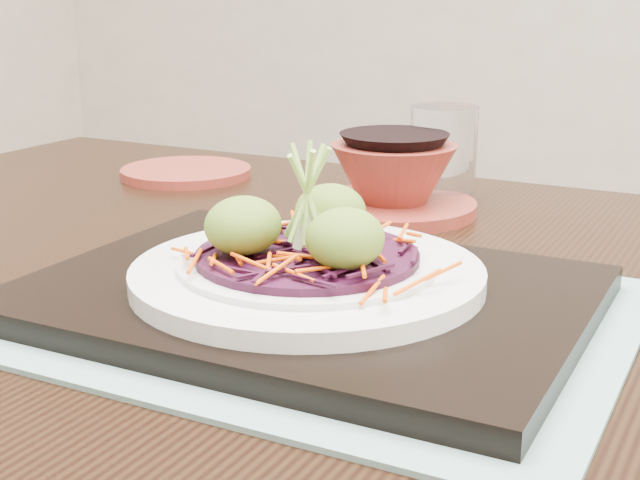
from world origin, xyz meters
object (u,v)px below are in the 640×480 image
at_px(serving_tray, 307,295).
at_px(white_plate, 307,273).
at_px(water_glass, 443,154).
at_px(dining_table, 321,403).
at_px(terracotta_side_plate, 186,172).
at_px(terracotta_bowl_set, 393,183).

height_order(serving_tray, white_plate, white_plate).
relative_size(white_plate, water_glass, 2.46).
relative_size(serving_tray, white_plate, 1.54).
distance_m(dining_table, terracotta_side_plate, 0.42).
bearing_deg(dining_table, water_glass, 92.27).
relative_size(serving_tray, terracotta_bowl_set, 2.14).
relative_size(dining_table, white_plate, 5.33).
xyz_separation_m(white_plate, terracotta_side_plate, (-0.32, 0.33, -0.02)).
distance_m(white_plate, terracotta_bowl_set, 0.28).
bearing_deg(terracotta_side_plate, serving_tray, -46.62).
distance_m(terracotta_side_plate, terracotta_bowl_set, 0.28).
distance_m(dining_table, serving_tray, 0.13).
relative_size(serving_tray, terracotta_side_plate, 2.45).
xyz_separation_m(serving_tray, water_glass, (-0.02, 0.35, 0.04)).
height_order(serving_tray, terracotta_side_plate, serving_tray).
relative_size(dining_table, water_glass, 13.13).
height_order(terracotta_side_plate, water_glass, water_glass).
bearing_deg(terracotta_bowl_set, serving_tray, -81.36).
height_order(serving_tray, terracotta_bowl_set, terracotta_bowl_set).
relative_size(dining_table, terracotta_side_plate, 8.51).
height_order(water_glass, terracotta_bowl_set, water_glass).
height_order(dining_table, white_plate, white_plate).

